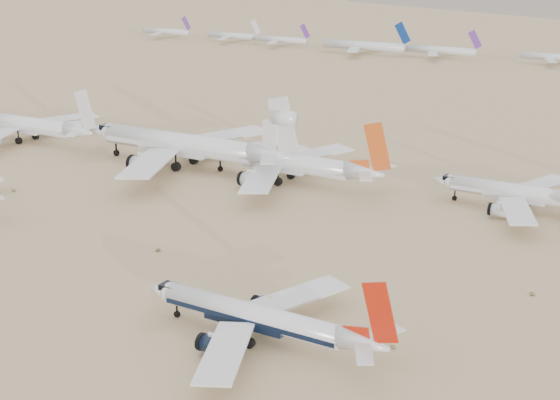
% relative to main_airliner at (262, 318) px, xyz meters
% --- Properties ---
extents(ground, '(7000.00, 7000.00, 0.00)m').
position_rel_main_airliner_xyz_m(ground, '(-6.38, 6.49, -3.95)').
color(ground, '#9C815A').
rests_on(ground, ground).
extents(main_airliner, '(40.70, 39.76, 14.36)m').
position_rel_main_airliner_xyz_m(main_airliner, '(0.00, 0.00, 0.00)').
color(main_airliner, silver).
rests_on(main_airliner, ground).
extents(row2_gold_tail, '(41.98, 41.05, 14.95)m').
position_rel_main_airliner_xyz_m(row2_gold_tail, '(20.07, 81.09, 0.23)').
color(row2_gold_tail, silver).
rests_on(row2_gold_tail, ground).
extents(row2_orange_tail, '(51.80, 50.67, 18.48)m').
position_rel_main_airliner_xyz_m(row2_orange_tail, '(-37.66, 73.68, 1.24)').
color(row2_orange_tail, silver).
rests_on(row2_orange_tail, ground).
extents(row2_white_trijet, '(63.60, 62.15, 22.54)m').
position_rel_main_airliner_xyz_m(row2_white_trijet, '(-66.72, 72.00, 2.58)').
color(row2_white_trijet, silver).
rests_on(row2_white_trijet, ground).
extents(row2_white_twin, '(51.61, 50.50, 18.44)m').
position_rel_main_airliner_xyz_m(row2_white_twin, '(-126.59, 70.93, 1.24)').
color(row2_white_twin, silver).
rests_on(row2_white_twin, ground).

